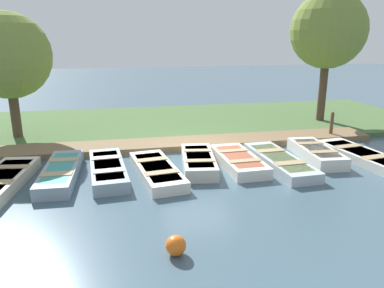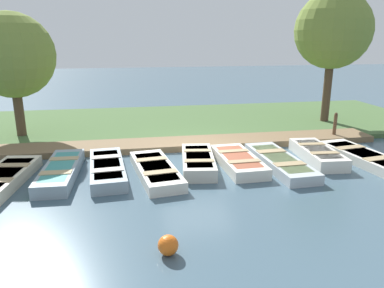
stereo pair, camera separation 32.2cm
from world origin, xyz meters
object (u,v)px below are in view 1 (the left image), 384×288
rowboat_1 (61,172)px  rowboat_3 (157,171)px  mooring_post_far (331,125)px  rowboat_8 (361,156)px  rowboat_4 (198,161)px  park_tree_far_left (8,56)px  buoy (176,246)px  rowboat_2 (108,169)px  rowboat_5 (238,161)px  rowboat_6 (279,161)px  rowboat_0 (3,180)px  park_tree_left (328,31)px  rowboat_7 (316,153)px

rowboat_1 → rowboat_3: size_ratio=1.01×
mooring_post_far → rowboat_8: bearing=-10.5°
rowboat_4 → rowboat_3: bearing=-63.1°
mooring_post_far → park_tree_far_left: size_ratio=0.23×
mooring_post_far → buoy: bearing=-46.9°
rowboat_2 → rowboat_8: size_ratio=0.95×
rowboat_5 → rowboat_6: (0.27, 1.32, -0.02)m
rowboat_0 → rowboat_4: bearing=101.9°
rowboat_3 → rowboat_6: 4.05m
rowboat_0 → mooring_post_far: 12.27m
rowboat_8 → mooring_post_far: (-2.76, 0.51, 0.41)m
rowboat_1 → park_tree_left: size_ratio=0.56×
rowboat_5 → rowboat_6: bearing=76.7°
rowboat_6 → buoy: buoy is taller
rowboat_2 → park_tree_left: size_ratio=0.56×
park_tree_far_left → park_tree_left: 13.71m
rowboat_3 → park_tree_far_left: (-5.15, -5.08, 3.21)m
rowboat_0 → park_tree_far_left: 6.04m
rowboat_1 → mooring_post_far: bearing=105.5°
rowboat_1 → rowboat_2: (0.02, 1.37, -0.00)m
rowboat_2 → rowboat_5: bearing=85.6°
rowboat_3 → park_tree_left: (-5.47, 8.59, 4.17)m
rowboat_0 → rowboat_8: bearing=97.7°
rowboat_5 → buoy: buoy is taller
rowboat_2 → park_tree_left: (-5.11, 10.06, 4.15)m
rowboat_1 → park_tree_far_left: park_tree_far_left is taller
rowboat_0 → mooring_post_far: size_ratio=2.95×
park_tree_left → rowboat_8: bearing=-15.9°
rowboat_1 → rowboat_7: bearing=93.2°
park_tree_far_left → rowboat_2: bearing=37.1°
rowboat_6 → mooring_post_far: 4.48m
buoy → park_tree_far_left: bearing=-152.5°
rowboat_4 → buoy: bearing=-9.8°
rowboat_2 → rowboat_7: 7.07m
rowboat_4 → rowboat_7: rowboat_7 is taller
rowboat_4 → rowboat_7: 4.19m
rowboat_2 → park_tree_far_left: (-4.79, -3.62, 3.19)m
park_tree_left → rowboat_6: bearing=-40.2°
rowboat_3 → park_tree_left: bearing=114.7°
buoy → rowboat_3: bearing=178.4°
rowboat_5 → rowboat_6: rowboat_5 is taller
rowboat_1 → rowboat_3: (0.38, 2.84, -0.03)m
rowboat_0 → park_tree_left: (-5.39, 12.97, 4.15)m
park_tree_left → rowboat_5: bearing=-48.9°
rowboat_8 → park_tree_left: park_tree_left is taller
park_tree_far_left → rowboat_0: bearing=7.9°
rowboat_3 → mooring_post_far: (-2.83, 7.57, 0.41)m
rowboat_4 → mooring_post_far: bearing=118.6°
rowboat_1 → rowboat_3: 2.86m
rowboat_6 → buoy: (4.46, -4.17, 0.03)m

